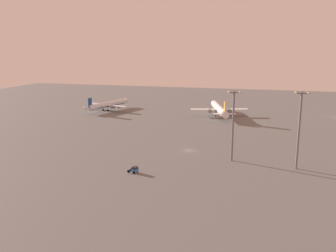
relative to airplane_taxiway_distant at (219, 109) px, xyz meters
name	(u,v)px	position (x,y,z in m)	size (l,w,h in m)	color
ground_plane	(189,150)	(-2.06, -71.97, -3.98)	(416.00, 416.00, 0.00)	#605E5B
airplane_taxiway_distant	(219,109)	(0.00, 0.00, 0.00)	(31.62, 40.25, 10.54)	white
airplane_mid_apron	(107,105)	(-67.91, 0.11, -0.44)	(28.16, 35.85, 9.37)	silver
pushback_tug	(134,170)	(-13.23, -100.37, -2.92)	(3.38, 2.39, 2.05)	#3372BF
apron_light_east	(233,121)	(14.47, -80.14, 9.82)	(4.80, 0.90, 23.98)	slate
apron_light_central	(299,125)	(35.09, -83.31, 10.23)	(4.80, 0.90, 24.78)	slate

